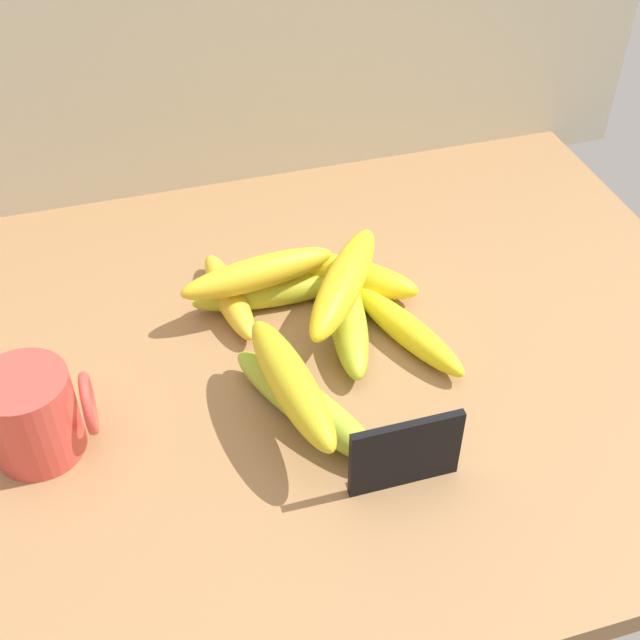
% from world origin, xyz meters
% --- Properties ---
extents(counter_top, '(1.10, 0.76, 0.03)m').
position_xyz_m(counter_top, '(0.00, 0.00, 0.01)').
color(counter_top, '#9A7047').
rests_on(counter_top, ground).
extents(chalkboard_sign, '(0.11, 0.02, 0.08)m').
position_xyz_m(chalkboard_sign, '(0.08, -0.19, 0.07)').
color(chalkboard_sign, black).
rests_on(chalkboard_sign, counter_top).
extents(coffee_mug, '(0.10, 0.09, 0.10)m').
position_xyz_m(coffee_mug, '(-0.25, -0.05, 0.08)').
color(coffee_mug, '#D5453B').
rests_on(coffee_mug, counter_top).
extents(banana_0, '(0.17, 0.14, 0.04)m').
position_xyz_m(banana_0, '(0.12, 0.10, 0.05)').
color(banana_0, yellow).
rests_on(banana_0, counter_top).
extents(banana_1, '(0.14, 0.20, 0.04)m').
position_xyz_m(banana_1, '(0.02, -0.09, 0.05)').
color(banana_1, '#9EBB31').
rests_on(banana_1, counter_top).
extents(banana_2, '(0.08, 0.20, 0.04)m').
position_xyz_m(banana_2, '(0.10, 0.03, 0.05)').
color(banana_2, '#ACBB2C').
rests_on(banana_2, counter_top).
extents(banana_3, '(0.05, 0.17, 0.03)m').
position_xyz_m(banana_3, '(-0.02, 0.11, 0.05)').
color(banana_3, yellow).
rests_on(banana_3, counter_top).
extents(banana_4, '(0.18, 0.05, 0.03)m').
position_xyz_m(banana_4, '(0.02, 0.10, 0.05)').
color(banana_4, gold).
rests_on(banana_4, counter_top).
extents(banana_5, '(0.10, 0.18, 0.03)m').
position_xyz_m(banana_5, '(0.16, -0.01, 0.05)').
color(banana_5, yellow).
rests_on(banana_5, counter_top).
extents(banana_6, '(0.15, 0.19, 0.04)m').
position_xyz_m(banana_6, '(0.10, 0.04, 0.09)').
color(banana_6, yellow).
rests_on(banana_6, banana_2).
extents(banana_7, '(0.19, 0.06, 0.04)m').
position_xyz_m(banana_7, '(0.01, 0.10, 0.08)').
color(banana_7, yellow).
rests_on(banana_7, banana_4).
extents(banana_8, '(0.07, 0.19, 0.04)m').
position_xyz_m(banana_8, '(0.00, -0.09, 0.09)').
color(banana_8, gold).
rests_on(banana_8, banana_1).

